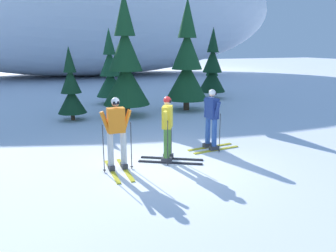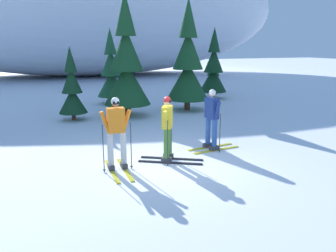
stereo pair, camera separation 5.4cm
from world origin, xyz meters
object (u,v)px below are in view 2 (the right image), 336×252
(pine_tree_left, at_px, (72,90))
(skier_navy_jacket, at_px, (212,118))
(pine_tree_center, at_px, (127,66))
(pine_tree_right, at_px, (213,69))
(pine_tree_far_right, at_px, (213,74))
(skier_yellow_jacket, at_px, (168,128))
(pine_tree_center_right, at_px, (188,65))
(skier_orange_jacket, at_px, (116,132))
(pine_tree_center_left, at_px, (111,73))

(pine_tree_left, bearing_deg, skier_navy_jacket, -58.06)
(skier_navy_jacket, xyz_separation_m, pine_tree_center, (-1.20, 5.66, 1.24))
(pine_tree_left, xyz_separation_m, pine_tree_right, (8.22, 3.15, 0.43))
(pine_tree_far_right, bearing_deg, skier_yellow_jacket, -122.83)
(pine_tree_center_right, distance_m, pine_tree_far_right, 6.40)
(skier_orange_jacket, distance_m, pine_tree_far_right, 14.64)
(pine_tree_center, distance_m, pine_tree_far_right, 8.86)
(pine_tree_center_right, relative_size, pine_tree_far_right, 1.75)
(pine_tree_left, distance_m, pine_tree_far_right, 10.76)
(skier_yellow_jacket, relative_size, pine_tree_right, 0.44)
(pine_tree_center, height_order, pine_tree_center_right, pine_tree_center)
(skier_yellow_jacket, xyz_separation_m, pine_tree_left, (-1.94, 6.18, 0.34))
(skier_yellow_jacket, xyz_separation_m, pine_tree_center_left, (0.38, 9.66, 0.72))
(skier_orange_jacket, distance_m, pine_tree_center_left, 10.02)
(pine_tree_center, relative_size, pine_tree_right, 1.30)
(skier_yellow_jacket, bearing_deg, pine_tree_right, 56.07)
(pine_tree_center, relative_size, pine_tree_center_right, 1.01)
(pine_tree_right, distance_m, pine_tree_far_right, 2.49)
(pine_tree_center_right, distance_m, pine_tree_right, 3.99)
(skier_yellow_jacket, height_order, pine_tree_left, pine_tree_left)
(pine_tree_right, bearing_deg, pine_tree_left, -159.00)
(skier_yellow_jacket, xyz_separation_m, pine_tree_center_right, (3.44, 6.57, 1.24))
(pine_tree_center_right, bearing_deg, pine_tree_right, 44.21)
(skier_navy_jacket, bearing_deg, skier_yellow_jacket, -161.96)
(pine_tree_center, xyz_separation_m, pine_tree_far_right, (7.02, 5.31, -0.96))
(pine_tree_center_left, height_order, pine_tree_right, pine_tree_right)
(skier_yellow_jacket, bearing_deg, skier_navy_jacket, 18.04)
(pine_tree_right, bearing_deg, skier_navy_jacket, -118.00)
(pine_tree_left, xyz_separation_m, pine_tree_center, (2.33, 0.00, 0.93))
(pine_tree_center_right, bearing_deg, skier_navy_jacket, -106.97)
(pine_tree_far_right, bearing_deg, skier_navy_jacket, -117.96)
(pine_tree_left, xyz_separation_m, pine_tree_center_right, (5.38, 0.39, 0.90))
(skier_orange_jacket, relative_size, pine_tree_right, 0.45)
(skier_navy_jacket, relative_size, skier_orange_jacket, 0.99)
(pine_tree_center_right, bearing_deg, pine_tree_left, -175.83)
(skier_navy_jacket, distance_m, pine_tree_left, 6.68)
(skier_navy_jacket, bearing_deg, pine_tree_far_right, 62.04)
(pine_tree_center, bearing_deg, pine_tree_left, -179.88)
(pine_tree_center, bearing_deg, pine_tree_right, 28.15)
(pine_tree_center, bearing_deg, pine_tree_center_left, 90.23)
(skier_orange_jacket, height_order, pine_tree_far_right, pine_tree_far_right)
(skier_navy_jacket, relative_size, pine_tree_left, 0.60)
(pine_tree_center_right, height_order, pine_tree_far_right, pine_tree_center_right)
(skier_yellow_jacket, distance_m, pine_tree_left, 6.48)
(skier_navy_jacket, bearing_deg, pine_tree_center_right, 73.03)
(pine_tree_center_left, bearing_deg, pine_tree_right, -3.15)
(pine_tree_center_left, distance_m, pine_tree_far_right, 7.29)
(skier_orange_jacket, distance_m, pine_tree_center, 6.73)
(pine_tree_right, relative_size, pine_tree_far_right, 1.37)
(pine_tree_center_left, height_order, pine_tree_far_right, pine_tree_center_left)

